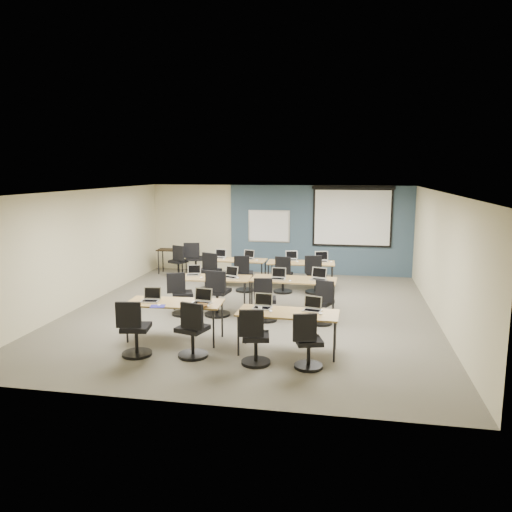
% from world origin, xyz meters
% --- Properties ---
extents(floor, '(8.00, 9.00, 0.02)m').
position_xyz_m(floor, '(0.00, 0.00, 0.00)').
color(floor, '#6B6354').
rests_on(floor, ground).
extents(ceiling, '(8.00, 9.00, 0.02)m').
position_xyz_m(ceiling, '(0.00, 0.00, 2.70)').
color(ceiling, white).
rests_on(ceiling, ground).
extents(wall_back, '(8.00, 0.04, 2.70)m').
position_xyz_m(wall_back, '(0.00, 4.50, 1.35)').
color(wall_back, beige).
rests_on(wall_back, ground).
extents(wall_front, '(8.00, 0.04, 2.70)m').
position_xyz_m(wall_front, '(0.00, -4.50, 1.35)').
color(wall_front, beige).
rests_on(wall_front, ground).
extents(wall_left, '(0.04, 9.00, 2.70)m').
position_xyz_m(wall_left, '(-4.00, 0.00, 1.35)').
color(wall_left, beige).
rests_on(wall_left, ground).
extents(wall_right, '(0.04, 9.00, 2.70)m').
position_xyz_m(wall_right, '(4.00, 0.00, 1.35)').
color(wall_right, beige).
rests_on(wall_right, ground).
extents(blue_accent_panel, '(5.50, 0.04, 2.70)m').
position_xyz_m(blue_accent_panel, '(1.25, 4.47, 1.35)').
color(blue_accent_panel, '#3D5977').
rests_on(blue_accent_panel, wall_back).
extents(whiteboard, '(1.28, 0.03, 0.98)m').
position_xyz_m(whiteboard, '(-0.30, 4.43, 1.45)').
color(whiteboard, silver).
rests_on(whiteboard, wall_back).
extents(projector_screen, '(2.40, 0.10, 1.82)m').
position_xyz_m(projector_screen, '(2.20, 4.41, 1.89)').
color(projector_screen, black).
rests_on(projector_screen, wall_back).
extents(training_table_front_left, '(1.77, 0.74, 0.73)m').
position_xyz_m(training_table_front_left, '(-1.04, -2.05, 0.68)').
color(training_table_front_left, brown).
rests_on(training_table_front_left, floor).
extents(training_table_front_right, '(1.75, 0.73, 0.73)m').
position_xyz_m(training_table_front_right, '(1.11, -2.33, 0.68)').
color(training_table_front_right, '#91643E').
rests_on(training_table_front_right, floor).
extents(training_table_mid_left, '(1.76, 0.73, 0.73)m').
position_xyz_m(training_table_mid_left, '(-0.94, 0.18, 0.68)').
color(training_table_mid_left, '#946130').
rests_on(training_table_mid_left, floor).
extents(training_table_mid_right, '(1.91, 0.80, 0.73)m').
position_xyz_m(training_table_mid_right, '(0.92, 0.34, 0.69)').
color(training_table_mid_right, brown).
rests_on(training_table_mid_right, floor).
extents(training_table_back_left, '(1.69, 0.70, 0.73)m').
position_xyz_m(training_table_back_left, '(-0.93, 2.52, 0.68)').
color(training_table_back_left, brown).
rests_on(training_table_back_left, floor).
extents(training_table_back_right, '(1.78, 0.74, 0.73)m').
position_xyz_m(training_table_back_right, '(0.88, 2.44, 0.68)').
color(training_table_back_right, '#A55F35').
rests_on(training_table_back_right, floor).
extents(laptop_0, '(0.33, 0.28, 0.25)m').
position_xyz_m(laptop_0, '(-1.50, -2.07, 0.79)').
color(laptop_0, '#B1B1B4').
rests_on(laptop_0, training_table_front_left).
extents(mouse_0, '(0.07, 0.09, 0.03)m').
position_xyz_m(mouse_0, '(-1.24, -2.34, 0.74)').
color(mouse_0, white).
rests_on(mouse_0, training_table_front_left).
extents(task_chair_0, '(0.52, 0.52, 1.00)m').
position_xyz_m(task_chair_0, '(-1.44, -2.98, 0.41)').
color(task_chair_0, black).
rests_on(task_chair_0, floor).
extents(laptop_1, '(0.35, 0.30, 0.26)m').
position_xyz_m(laptop_1, '(-0.52, -2.03, 0.79)').
color(laptop_1, '#B8B9C3').
rests_on(laptop_1, training_table_front_left).
extents(mouse_1, '(0.08, 0.10, 0.03)m').
position_xyz_m(mouse_1, '(-0.35, -2.25, 0.74)').
color(mouse_1, white).
rests_on(mouse_1, training_table_front_left).
extents(task_chair_1, '(0.53, 0.52, 1.00)m').
position_xyz_m(task_chair_1, '(-0.44, -2.87, 0.41)').
color(task_chair_1, black).
rests_on(task_chair_1, floor).
extents(laptop_2, '(0.33, 0.28, 0.25)m').
position_xyz_m(laptop_2, '(0.63, -2.15, 0.79)').
color(laptop_2, silver).
rests_on(laptop_2, training_table_front_right).
extents(mouse_2, '(0.07, 0.11, 0.04)m').
position_xyz_m(mouse_2, '(0.81, -2.37, 0.74)').
color(mouse_2, white).
rests_on(mouse_2, training_table_front_right).
extents(task_chair_2, '(0.49, 0.49, 0.97)m').
position_xyz_m(task_chair_2, '(0.65, -2.99, 0.40)').
color(task_chair_2, black).
rests_on(task_chair_2, floor).
extents(laptop_3, '(0.32, 0.27, 0.24)m').
position_xyz_m(laptop_3, '(1.52, -2.15, 0.79)').
color(laptop_3, '#B6B6BD').
rests_on(laptop_3, training_table_front_right).
extents(mouse_3, '(0.08, 0.11, 0.04)m').
position_xyz_m(mouse_3, '(1.67, -2.36, 0.74)').
color(mouse_3, white).
rests_on(mouse_3, training_table_front_right).
extents(task_chair_3, '(0.47, 0.46, 0.95)m').
position_xyz_m(task_chair_3, '(1.51, -3.00, 0.39)').
color(task_chair_3, black).
rests_on(task_chair_3, floor).
extents(laptop_4, '(0.30, 0.26, 0.23)m').
position_xyz_m(laptop_4, '(-1.43, 0.33, 0.79)').
color(laptop_4, '#A3A3AF').
rests_on(laptop_4, training_table_mid_left).
extents(mouse_4, '(0.08, 0.11, 0.04)m').
position_xyz_m(mouse_4, '(-1.16, 0.04, 0.74)').
color(mouse_4, white).
rests_on(mouse_4, training_table_mid_left).
extents(task_chair_4, '(0.52, 0.49, 0.97)m').
position_xyz_m(task_chair_4, '(-1.46, -0.50, 0.40)').
color(task_chair_4, black).
rests_on(task_chair_4, floor).
extents(laptop_5, '(0.32, 0.27, 0.25)m').
position_xyz_m(laptop_5, '(-0.51, 0.24, 0.79)').
color(laptop_5, '#A1A1AB').
rests_on(laptop_5, training_table_mid_left).
extents(mouse_5, '(0.08, 0.11, 0.04)m').
position_xyz_m(mouse_5, '(-0.34, 0.16, 0.74)').
color(mouse_5, white).
rests_on(mouse_5, training_table_mid_left).
extents(task_chair_5, '(0.57, 0.57, 1.04)m').
position_xyz_m(task_chair_5, '(-0.67, -0.41, 0.43)').
color(task_chair_5, black).
rests_on(task_chair_5, floor).
extents(laptop_6, '(0.33, 0.28, 0.25)m').
position_xyz_m(laptop_6, '(0.58, 0.27, 0.79)').
color(laptop_6, '#A4A4AC').
rests_on(laptop_6, training_table_mid_right).
extents(mouse_6, '(0.08, 0.11, 0.04)m').
position_xyz_m(mouse_6, '(0.86, 0.08, 0.74)').
color(mouse_6, white).
rests_on(mouse_6, training_table_mid_right).
extents(task_chair_6, '(0.47, 0.47, 0.96)m').
position_xyz_m(task_chair_6, '(0.43, -0.60, 0.39)').
color(task_chair_6, black).
rests_on(task_chair_6, floor).
extents(laptop_7, '(0.35, 0.29, 0.26)m').
position_xyz_m(laptop_7, '(1.48, 0.38, 0.79)').
color(laptop_7, '#A4A4B0').
rests_on(laptop_7, training_table_mid_right).
extents(mouse_7, '(0.09, 0.11, 0.03)m').
position_xyz_m(mouse_7, '(1.66, 0.17, 0.74)').
color(mouse_7, white).
rests_on(mouse_7, training_table_mid_right).
extents(task_chair_7, '(0.50, 0.48, 0.96)m').
position_xyz_m(task_chair_7, '(1.61, -0.61, 0.39)').
color(task_chair_7, black).
rests_on(task_chair_7, floor).
extents(laptop_8, '(0.31, 0.27, 0.24)m').
position_xyz_m(laptop_8, '(-1.40, 2.66, 0.79)').
color(laptop_8, '#B1B1B4').
rests_on(laptop_8, training_table_back_left).
extents(mouse_8, '(0.07, 0.10, 0.03)m').
position_xyz_m(mouse_8, '(-1.24, 2.45, 0.74)').
color(mouse_8, white).
rests_on(mouse_8, training_table_back_left).
extents(task_chair_8, '(0.60, 0.56, 1.04)m').
position_xyz_m(task_chair_8, '(-1.47, 1.80, 0.43)').
color(task_chair_8, black).
rests_on(task_chair_8, floor).
extents(laptop_9, '(0.31, 0.27, 0.24)m').
position_xyz_m(laptop_9, '(-0.59, 2.69, 0.79)').
color(laptop_9, '#A8A8B5').
rests_on(laptop_9, training_table_back_left).
extents(mouse_9, '(0.09, 0.12, 0.04)m').
position_xyz_m(mouse_9, '(-0.31, 2.45, 0.74)').
color(mouse_9, white).
rests_on(mouse_9, training_table_back_left).
extents(task_chair_9, '(0.49, 0.49, 0.97)m').
position_xyz_m(task_chair_9, '(-0.55, 1.87, 0.40)').
color(task_chair_9, black).
rests_on(task_chair_9, floor).
extents(laptop_10, '(0.33, 0.28, 0.25)m').
position_xyz_m(laptop_10, '(0.59, 2.70, 0.79)').
color(laptop_10, '#B7B7BB').
rests_on(laptop_10, training_table_back_right).
extents(mouse_10, '(0.08, 0.11, 0.03)m').
position_xyz_m(mouse_10, '(0.79, 2.43, 0.74)').
color(mouse_10, white).
rests_on(mouse_10, training_table_back_right).
extents(task_chair_10, '(0.50, 0.50, 0.98)m').
position_xyz_m(task_chair_10, '(0.47, 1.91, 0.40)').
color(task_chair_10, black).
rests_on(task_chair_10, floor).
extents(laptop_11, '(0.36, 0.30, 0.27)m').
position_xyz_m(laptop_11, '(1.41, 2.63, 0.80)').
color(laptop_11, silver).
rests_on(laptop_11, training_table_back_right).
extents(mouse_11, '(0.07, 0.10, 0.03)m').
position_xyz_m(mouse_11, '(1.68, 2.57, 0.74)').
color(mouse_11, white).
rests_on(mouse_11, training_table_back_right).
extents(task_chair_11, '(0.55, 0.54, 1.02)m').
position_xyz_m(task_chair_11, '(1.29, 2.02, 0.42)').
color(task_chair_11, black).
rests_on(task_chair_11, floor).
extents(blue_mousepad, '(0.30, 0.27, 0.01)m').
position_xyz_m(blue_mousepad, '(-1.24, -2.39, 0.73)').
color(blue_mousepad, navy).
rests_on(blue_mousepad, training_table_front_left).
extents(snack_bowl, '(0.33, 0.33, 0.07)m').
position_xyz_m(snack_bowl, '(-0.45, -2.34, 0.76)').
color(snack_bowl, olive).
rests_on(snack_bowl, training_table_front_left).
extents(snack_plate, '(0.19, 0.19, 0.01)m').
position_xyz_m(snack_plate, '(0.61, -2.41, 0.74)').
color(snack_plate, white).
rests_on(snack_plate, training_table_front_right).
extents(coffee_cup, '(0.06, 0.06, 0.05)m').
position_xyz_m(coffee_cup, '(0.62, -2.34, 0.77)').
color(coffee_cup, white).
rests_on(coffee_cup, snack_plate).
extents(utility_table, '(0.88, 0.49, 0.75)m').
position_xyz_m(utility_table, '(-3.20, 3.76, 0.65)').
color(utility_table, black).
rests_on(utility_table, floor).
extents(spare_chair_a, '(0.57, 0.57, 1.04)m').
position_xyz_m(spare_chair_a, '(-2.38, 3.43, 0.43)').
color(spare_chair_a, black).
rests_on(spare_chair_a, floor).
extents(spare_chair_b, '(0.52, 0.49, 0.98)m').
position_xyz_m(spare_chair_b, '(-2.82, 3.23, 0.40)').
color(spare_chair_b, black).
rests_on(spare_chair_b, floor).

